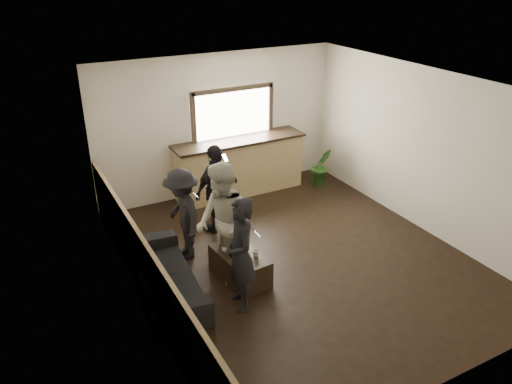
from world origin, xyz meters
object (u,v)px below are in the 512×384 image
bar_counter (239,163)px  sofa (165,274)px  coffee_table (240,266)px  person_a (241,255)px  potted_plant (321,166)px  person_d (217,189)px  cup_a (226,249)px  person_b (222,224)px  cup_b (256,253)px  person_c (183,215)px

bar_counter → sofa: 3.56m
coffee_table → person_a: (-0.27, -0.58, 0.60)m
sofa → potted_plant: bearing=-57.9°
coffee_table → person_d: person_d is taller
cup_a → potted_plant: bearing=34.1°
sofa → person_b: (0.89, -0.06, 0.61)m
bar_counter → person_b: bar_counter is taller
bar_counter → person_b: size_ratio=1.48×
bar_counter → person_b: bearing=-120.8°
cup_b → cup_a: bearing=138.1°
bar_counter → person_b: 3.06m
person_a → bar_counter: bearing=164.2°
person_c → person_a: bearing=9.6°
cup_b → person_a: (-0.45, -0.42, 0.34)m
potted_plant → person_c: (-3.58, -1.34, 0.35)m
bar_counter → person_a: bar_counter is taller
cup_b → person_d: (0.14, 1.69, 0.32)m
person_b → person_d: (0.52, 1.38, -0.12)m
potted_plant → person_b: (-3.27, -2.17, 0.51)m
person_c → cup_a: bearing=23.5°
cup_b → potted_plant: (2.89, 2.48, -0.08)m
sofa → bar_counter: bearing=-38.6°
bar_counter → person_d: size_ratio=1.70×
coffee_table → potted_plant: (3.07, 2.32, 0.19)m
cup_b → potted_plant: potted_plant is taller
cup_b → sofa: bearing=163.8°
coffee_table → potted_plant: 3.85m
person_a → cup_b: bearing=143.0°
coffee_table → person_c: person_c is taller
bar_counter → person_c: (-1.87, -1.79, 0.11)m
bar_counter → cup_a: 3.04m
cup_a → person_d: (0.48, 1.39, 0.31)m
coffee_table → person_d: 1.66m
coffee_table → person_c: (-0.51, 0.98, 0.54)m
sofa → potted_plant: potted_plant is taller
bar_counter → person_b: (-1.56, -2.62, 0.27)m
person_b → cup_a: bearing=82.5°
cup_a → person_a: 0.80m
cup_b → bar_counter: bearing=68.1°
bar_counter → person_d: 1.62m
cup_a → cup_b: size_ratio=1.35×
person_b → coffee_table: bearing=57.2°
person_a → person_b: bearing=-175.2°
sofa → person_a: size_ratio=1.27×
bar_counter → person_c: size_ratio=1.79×
potted_plant → person_b: person_b is taller
cup_a → cup_b: 0.45m
person_c → person_d: size_ratio=0.95×
coffee_table → person_c: size_ratio=0.65×
potted_plant → cup_a: bearing=-145.9°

